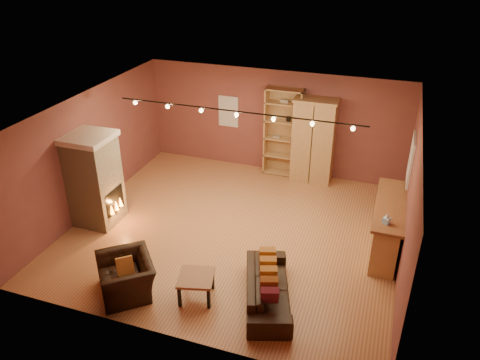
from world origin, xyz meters
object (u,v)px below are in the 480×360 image
at_px(bar_counter, 387,226).
at_px(armchair, 126,271).
at_px(bookcase, 284,131).
at_px(armoire, 313,141).
at_px(coffee_table, 196,279).
at_px(loveseat, 268,283).
at_px(fireplace, 95,179).

xyz_separation_m(bar_counter, armchair, (-4.37, -2.94, -0.07)).
distance_m(bar_counter, armchair, 5.27).
height_order(bookcase, armoire, bookcase).
relative_size(bar_counter, armchair, 1.76).
height_order(armchair, coffee_table, armchair).
distance_m(loveseat, coffee_table, 1.28).
bearing_deg(coffee_table, bookcase, 87.79).
bearing_deg(fireplace, coffee_table, -27.83).
relative_size(fireplace, coffee_table, 2.80).
distance_m(bar_counter, loveseat, 3.00).
bearing_deg(fireplace, loveseat, -16.84).
height_order(armoire, bar_counter, armoire).
distance_m(bookcase, bar_counter, 4.03).
bearing_deg(armchair, armoire, 116.84).
relative_size(armchair, coffee_table, 1.68).
xyz_separation_m(fireplace, bookcase, (3.34, 3.72, 0.16)).
xyz_separation_m(bookcase, bar_counter, (2.91, -2.71, -0.67)).
distance_m(bar_counter, coffee_table, 4.10).
distance_m(fireplace, armchair, 2.74).
bearing_deg(loveseat, fireplace, 55.19).
relative_size(fireplace, armchair, 1.67).
height_order(bookcase, coffee_table, bookcase).
bearing_deg(coffee_table, fireplace, 152.17).
bearing_deg(bar_counter, coffee_table, -139.41).
bearing_deg(bookcase, coffee_table, -92.21).
xyz_separation_m(bookcase, coffee_table, (-0.21, -5.37, -0.82)).
relative_size(armoire, coffee_table, 2.98).
distance_m(armoire, coffee_table, 5.37).
bearing_deg(fireplace, armchair, -45.81).
bearing_deg(armoire, fireplace, -139.50).
relative_size(bookcase, bar_counter, 1.07).
relative_size(loveseat, armchair, 1.59).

